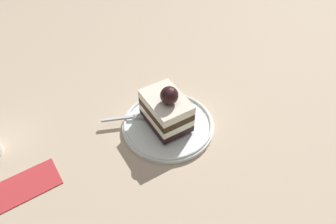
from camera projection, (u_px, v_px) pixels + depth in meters
name	position (u px, v px, depth m)	size (l,w,h in m)	color
ground_plane	(164.00, 140.00, 0.62)	(2.40, 2.40, 0.00)	tan
dessert_plate	(168.00, 125.00, 0.64)	(0.19, 0.19, 0.02)	white
cake_slice	(166.00, 109.00, 0.61)	(0.11, 0.09, 0.10)	black
fork	(130.00, 117.00, 0.64)	(0.07, 0.10, 0.00)	silver
folded_napkin	(25.00, 185.00, 0.55)	(0.12, 0.06, 0.00)	#B63135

